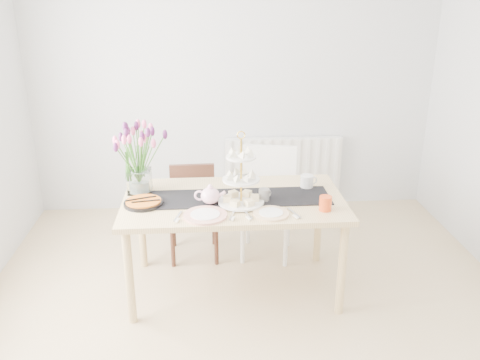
{
  "coord_description": "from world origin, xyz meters",
  "views": [
    {
      "loc": [
        -0.3,
        -2.73,
        2.19
      ],
      "look_at": [
        -0.06,
        0.61,
        0.91
      ],
      "focal_mm": 38.0,
      "sensor_mm": 36.0,
      "label": 1
    }
  ],
  "objects": [
    {
      "name": "room_shell",
      "position": [
        0.0,
        0.0,
        1.3
      ],
      "size": [
        4.5,
        4.5,
        4.5
      ],
      "color": "tan",
      "rests_on": "ground"
    },
    {
      "name": "cake_stand",
      "position": [
        -0.06,
        0.55,
        0.89
      ],
      "size": [
        0.33,
        0.33,
        0.48
      ],
      "rotation": [
        0.0,
        0.0,
        -0.26
      ],
      "color": "gold",
      "rests_on": "dining_table"
    },
    {
      "name": "teapot",
      "position": [
        -0.28,
        0.56,
        0.82
      ],
      "size": [
        0.23,
        0.19,
        0.14
      ],
      "primitive_type": null,
      "rotation": [
        0.0,
        0.0,
        -0.09
      ],
      "color": "white",
      "rests_on": "dining_table"
    },
    {
      "name": "radiator",
      "position": [
        0.5,
        2.19,
        0.45
      ],
      "size": [
        1.2,
        0.08,
        0.6
      ],
      "primitive_type": "cube",
      "color": "white",
      "rests_on": "room_shell"
    },
    {
      "name": "dining_table",
      "position": [
        -0.11,
        0.66,
        0.67
      ],
      "size": [
        1.6,
        0.9,
        0.75
      ],
      "color": "tan",
      "rests_on": "ground"
    },
    {
      "name": "chair_white",
      "position": [
        0.22,
        1.25,
        0.54
      ],
      "size": [
        0.54,
        0.54,
        0.93
      ],
      "rotation": [
        0.0,
        0.0,
        -0.22
      ],
      "color": "white",
      "rests_on": "ground"
    },
    {
      "name": "table_runner",
      "position": [
        -0.11,
        0.66,
        0.75
      ],
      "size": [
        1.4,
        0.35,
        0.01
      ],
      "primitive_type": "cube",
      "color": "black",
      "rests_on": "dining_table"
    },
    {
      "name": "cream_jug",
      "position": [
        0.46,
        0.82,
        0.8
      ],
      "size": [
        0.11,
        0.11,
        0.1
      ],
      "primitive_type": "cylinder",
      "rotation": [
        0.0,
        0.0,
        0.17
      ],
      "color": "silver",
      "rests_on": "dining_table"
    },
    {
      "name": "chair_brown",
      "position": [
        -0.42,
        1.26,
        0.44
      ],
      "size": [
        0.41,
        0.41,
        0.77
      ],
      "rotation": [
        0.0,
        0.0,
        0.03
      ],
      "color": "#3C1E15",
      "rests_on": "ground"
    },
    {
      "name": "mug_orange",
      "position": [
        0.51,
        0.4,
        0.8
      ],
      "size": [
        0.12,
        0.12,
        0.1
      ],
      "primitive_type": "cylinder",
      "rotation": [
        0.0,
        0.0,
        0.76
      ],
      "color": "#E64A19",
      "rests_on": "dining_table"
    },
    {
      "name": "tart_tin",
      "position": [
        -0.75,
        0.58,
        0.77
      ],
      "size": [
        0.28,
        0.28,
        0.03
      ],
      "rotation": [
        0.0,
        0.0,
        -0.1
      ],
      "color": "black",
      "rests_on": "dining_table"
    },
    {
      "name": "plate_right",
      "position": [
        0.13,
        0.36,
        0.76
      ],
      "size": [
        0.31,
        0.31,
        0.01
      ],
      "primitive_type": "cylinder",
      "rotation": [
        0.0,
        0.0,
        0.34
      ],
      "color": "white",
      "rests_on": "dining_table"
    },
    {
      "name": "tulip_vase",
      "position": [
        -0.8,
        0.84,
        1.09
      ],
      "size": [
        0.63,
        0.63,
        0.53
      ],
      "rotation": [
        0.0,
        0.0,
        0.32
      ],
      "color": "silver",
      "rests_on": "dining_table"
    },
    {
      "name": "plate_left",
      "position": [
        -0.31,
        0.36,
        0.76
      ],
      "size": [
        0.36,
        0.36,
        0.02
      ],
      "primitive_type": "cylinder",
      "rotation": [
        0.0,
        0.0,
        -0.26
      ],
      "color": "white",
      "rests_on": "dining_table"
    },
    {
      "name": "mug_grey",
      "position": [
        0.11,
        0.59,
        0.8
      ],
      "size": [
        0.11,
        0.11,
        0.09
      ],
      "primitive_type": "cylinder",
      "rotation": [
        0.0,
        0.0,
        0.65
      ],
      "color": "slate",
      "rests_on": "dining_table"
    }
  ]
}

